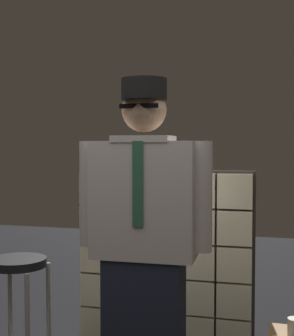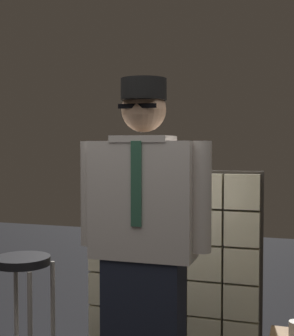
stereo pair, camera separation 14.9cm
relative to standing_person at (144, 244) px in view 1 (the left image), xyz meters
name	(u,v)px [view 1 (the left image)]	position (x,y,z in m)	size (l,w,h in m)	color
glass_block_wall	(163,259)	(-0.11, 0.97, -0.32)	(1.33, 0.10, 1.33)	beige
standing_person	(144,244)	(0.00, 0.00, 0.00)	(0.73, 0.31, 1.85)	#1E2333
bar_stool	(18,293)	(-0.80, 0.07, -0.35)	(0.34, 0.34, 0.82)	black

